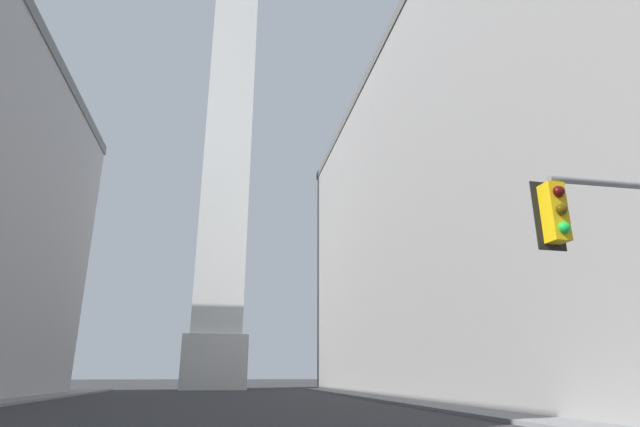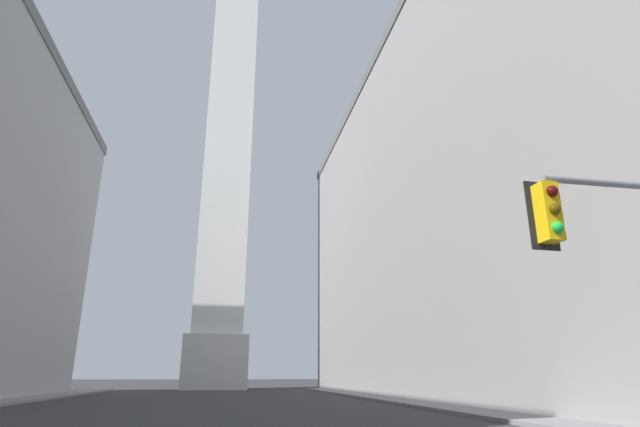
{
  "view_description": "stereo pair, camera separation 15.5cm",
  "coord_description": "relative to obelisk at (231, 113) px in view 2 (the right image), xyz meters",
  "views": [
    {
      "loc": [
        0.65,
        -1.3,
        1.54
      ],
      "look_at": [
        8.41,
        39.22,
        14.92
      ],
      "focal_mm": 28.0,
      "sensor_mm": 36.0,
      "label": 1
    },
    {
      "loc": [
        0.8,
        -1.33,
        1.54
      ],
      "look_at": [
        8.41,
        39.22,
        14.92
      ],
      "focal_mm": 28.0,
      "sensor_mm": 36.0,
      "label": 2
    }
  ],
  "objects": [
    {
      "name": "sidewalk_right",
      "position": [
        12.62,
        -37.58,
        -34.62
      ],
      "size": [
        5.0,
        70.46,
        0.15
      ],
      "primitive_type": "cube",
      "color": "slate",
      "rests_on": "ground_plane"
    },
    {
      "name": "building_right",
      "position": [
        21.91,
        -26.19,
        -20.62
      ],
      "size": [
        19.42,
        58.32,
        28.12
      ],
      "color": "gray",
      "rests_on": "ground_plane"
    },
    {
      "name": "obelisk",
      "position": [
        0.0,
        0.0,
        0.0
      ],
      "size": [
        7.09,
        7.09,
        72.25
      ],
      "color": "silver",
      "rests_on": "ground_plane"
    }
  ]
}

